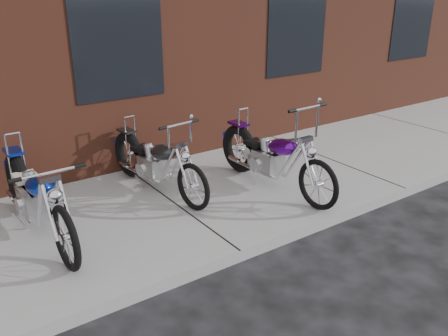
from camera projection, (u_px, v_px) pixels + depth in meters
ground at (240, 262)px, 5.33m from camera, size 120.00×120.00×0.00m
sidewalk at (175, 208)px, 6.45m from camera, size 22.00×3.00×0.15m
chopper_purple at (272, 159)px, 6.77m from camera, size 0.58×2.37×1.33m
chopper_blue at (37, 200)px, 5.49m from camera, size 0.60×2.46×1.07m
chopper_third at (156, 164)px, 6.67m from camera, size 0.55×2.21×1.13m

